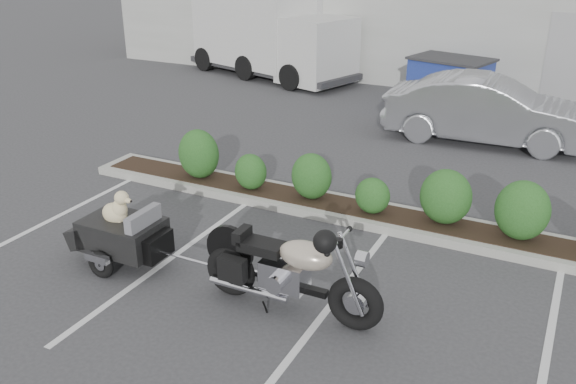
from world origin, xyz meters
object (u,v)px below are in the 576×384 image
at_px(pet_trailer, 122,233).
at_px(motorcycle, 289,272).
at_px(sedan, 487,110).
at_px(dumpster, 449,82).
at_px(delivery_truck, 270,35).

bearing_deg(pet_trailer, motorcycle, -0.81).
relative_size(sedan, dumpster, 1.93).
distance_m(pet_trailer, dumpster, 11.47).
bearing_deg(dumpster, pet_trailer, -86.79).
bearing_deg(motorcycle, delivery_truck, 118.82).
height_order(pet_trailer, sedan, sedan).
relative_size(motorcycle, dumpster, 1.04).
bearing_deg(delivery_truck, sedan, -9.86).
distance_m(dumpster, delivery_truck, 6.67).
relative_size(motorcycle, sedan, 0.54).
xyz_separation_m(pet_trailer, dumpster, (2.26, 11.24, 0.20)).
xyz_separation_m(sedan, delivery_truck, (-8.02, 4.17, 0.64)).
bearing_deg(motorcycle, pet_trailer, 179.19).
bearing_deg(pet_trailer, dumpster, 78.35).
xyz_separation_m(pet_trailer, sedan, (3.78, 8.42, 0.27)).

